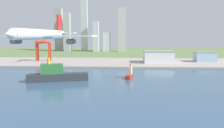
# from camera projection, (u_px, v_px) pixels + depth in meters

# --- Properties ---
(ground_plane) EXTENTS (2400.00, 2400.00, 0.00)m
(ground_plane) POSITION_uv_depth(u_px,v_px,m) (106.00, 86.00, 221.28)
(ground_plane) COLOR #647C49
(water_bay) EXTENTS (840.00, 360.00, 0.15)m
(water_bay) POSITION_uv_depth(u_px,v_px,m) (98.00, 104.00, 161.76)
(water_bay) COLOR #385675
(water_bay) RESTS_ON ground
(industrial_pier) EXTENTS (840.00, 140.00, 2.50)m
(industrial_pier) POSITION_uv_depth(u_px,v_px,m) (115.00, 62.00, 409.58)
(industrial_pier) COLOR #A69C91
(industrial_pier) RESTS_ON ground
(airplane_landing) EXTENTS (37.42, 40.14, 11.37)m
(airplane_landing) POSITION_uv_depth(u_px,v_px,m) (42.00, 35.00, 84.64)
(airplane_landing) COLOR white
(tugboat_small) EXTENTS (8.97, 20.56, 15.33)m
(tugboat_small) POSITION_uv_depth(u_px,v_px,m) (130.00, 74.00, 260.57)
(tugboat_small) COLOR #B22D1E
(tugboat_small) RESTS_ON water_bay
(container_barge) EXTENTS (60.81, 28.82, 23.39)m
(container_barge) POSITION_uv_depth(u_px,v_px,m) (56.00, 75.00, 243.77)
(container_barge) COLOR #2D3338
(container_barge) RESTS_ON water_bay
(port_crane_red) EXTENTS (24.15, 42.59, 35.49)m
(port_crane_red) POSITION_uv_depth(u_px,v_px,m) (43.00, 46.00, 414.21)
(port_crane_red) COLOR red
(port_crane_red) RESTS_ON industrial_pier
(warehouse_main) EXTENTS (46.50, 41.22, 18.88)m
(warehouse_main) POSITION_uv_depth(u_px,v_px,m) (158.00, 57.00, 393.39)
(warehouse_main) COLOR white
(warehouse_main) RESTS_ON industrial_pier
(warehouse_annex) EXTENTS (32.82, 24.49, 16.54)m
(warehouse_annex) POSITION_uv_depth(u_px,v_px,m) (205.00, 57.00, 405.48)
(warehouse_annex) COLOR #99BCD1
(warehouse_annex) RESTS_ON industrial_pier
(distant_skyline) EXTENTS (219.75, 67.49, 152.80)m
(distant_skyline) POSITION_uv_depth(u_px,v_px,m) (85.00, 32.00, 732.03)
(distant_skyline) COLOR #A09FA2
(distant_skyline) RESTS_ON ground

